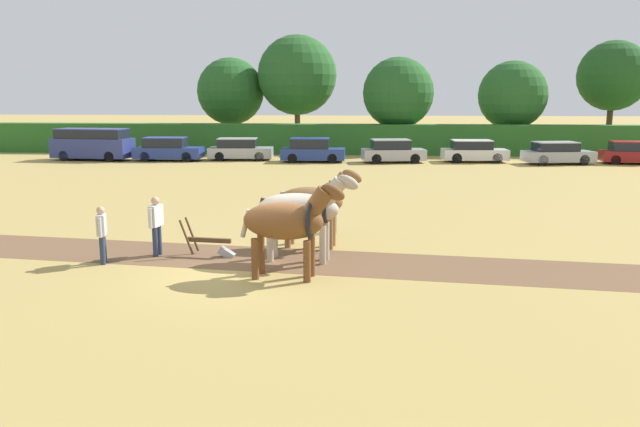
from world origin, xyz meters
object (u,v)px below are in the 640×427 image
Objects in this scene: parked_car_right at (474,151)px; tree_center at (513,95)px; tree_center_left at (398,93)px; parked_car_center_left at (240,149)px; farmer_onlooker_left at (102,231)px; parked_car_center_right at (393,151)px; draft_horse_lead_left at (288,221)px; farmer_at_plow at (156,222)px; tree_center_right at (613,76)px; draft_horse_lead_right at (302,209)px; parked_car_end_right at (632,153)px; parked_car_left at (168,149)px; parked_van at (93,144)px; farmer_beside_team at (332,202)px; parked_car_center at (312,151)px; tree_left at (297,75)px; draft_horse_trail_left at (314,201)px; parked_car_far_right at (557,153)px; tree_far_left at (231,91)px; plow at (213,245)px.

tree_center is at bearing 58.60° from parked_car_right.
parked_car_center_left is (-10.86, -6.46, -3.78)m from tree_center_left.
farmer_onlooker_left is at bearing -117.60° from tree_center.
parked_car_center_right is at bearing 56.64° from farmer_onlooker_left.
farmer_at_plow is (-3.87, 1.81, -0.44)m from draft_horse_lead_left.
tree_center_right is 2.97× the size of draft_horse_lead_right.
parked_car_end_right is (14.68, -6.77, -3.79)m from tree_center_left.
tree_center_left is at bearing 22.94° from parked_car_left.
parked_car_end_right is (18.41, 25.38, -0.70)m from draft_horse_lead_right.
tree_center_left reaches higher than parked_car_center_right.
draft_horse_lead_left is 1.72× the size of farmer_onlooker_left.
parked_van is at bearing 178.56° from parked_car_left.
farmer_beside_team is 0.41× the size of parked_car_center.
farmer_beside_team reaches higher than parked_car_right.
draft_horse_lead_left is at bearing -68.27° from parked_car_left.
tree_left reaches higher than draft_horse_trail_left.
parked_car_center_right is 1.00× the size of parked_car_right.
tree_center reaches higher than draft_horse_lead_left.
parked_car_end_right is at bearing -2.26° from parked_car_far_right.
parked_car_far_right is at bearing 4.74° from parked_van.
tree_center_left is at bearing 86.60° from farmer_at_plow.
parked_car_end_right is (6.09, -7.40, -3.62)m from tree_center.
tree_left is 1.66× the size of parked_van.
draft_horse_lead_left reaches higher than parked_car_center_left.
tree_far_left is at bearing 76.11° from parked_car_left.
parked_car_far_right is (10.43, -0.16, -0.03)m from parked_car_center_right.
tree_center_right is 1.98× the size of parked_car_center_right.
farmer_onlooker_left is at bearing -77.45° from parked_car_left.
parked_car_center_left is 1.03× the size of parked_car_right.
draft_horse_lead_right reaches higher than plow.
draft_horse_trail_left is (9.92, -33.39, -3.28)m from tree_far_left.
parked_car_center is at bearing -13.58° from parked_car_center_left.
draft_horse_lead_right is 0.63× the size of parked_car_left.
draft_horse_lead_left is 0.92× the size of draft_horse_lead_right.
parked_van is at bearing 99.59° from farmer_onlooker_left.
parked_van is 9.95m from parked_car_center_left.
tree_center is at bearing 89.47° from parked_car_far_right.
parked_car_center_left is at bearing 169.81° from parked_car_center.
draft_horse_lead_right is at bearing -106.50° from parked_car_center_right.
draft_horse_lead_left is at bearing -110.70° from parked_car_right.
parked_car_end_right reaches higher than parked_car_far_right.
parked_van reaches higher than parked_car_left.
draft_horse_trail_left reaches higher than farmer_onlooker_left.
draft_horse_trail_left reaches higher than parked_car_end_right.
tree_far_left is 1.62× the size of parked_car_far_right.
draft_horse_lead_right is 27.56m from parked_car_left.
tree_center is 2.64× the size of draft_horse_trail_left.
parked_car_end_right is at bearing 61.53° from draft_horse_lead_left.
tree_center is at bearing 16.02° from parked_car_left.
tree_far_left is at bearing 132.80° from parked_car_center_right.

